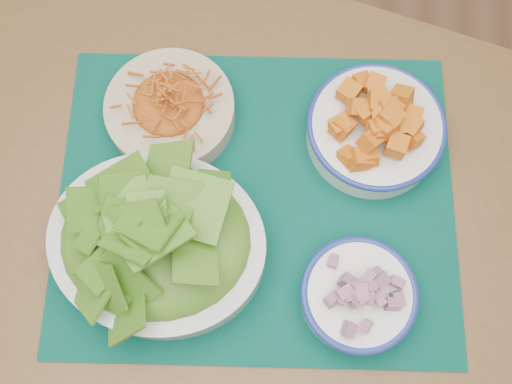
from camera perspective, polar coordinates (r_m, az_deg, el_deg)
table at (r=0.92m, az=-5.39°, el=-4.02°), size 1.52×1.21×0.75m
placemat at (r=0.84m, az=-0.00°, el=-0.67°), size 0.61×0.51×0.00m
carrot_bowl at (r=0.86m, az=-8.66°, el=8.41°), size 0.22×0.22×0.08m
squash_bowl at (r=0.85m, az=11.98°, el=6.52°), size 0.21×0.21×0.10m
lettuce_bowl at (r=0.77m, az=-10.05°, el=-4.66°), size 0.32×0.29×0.14m
onion_bowl at (r=0.78m, az=10.22°, el=-10.09°), size 0.19×0.19×0.08m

